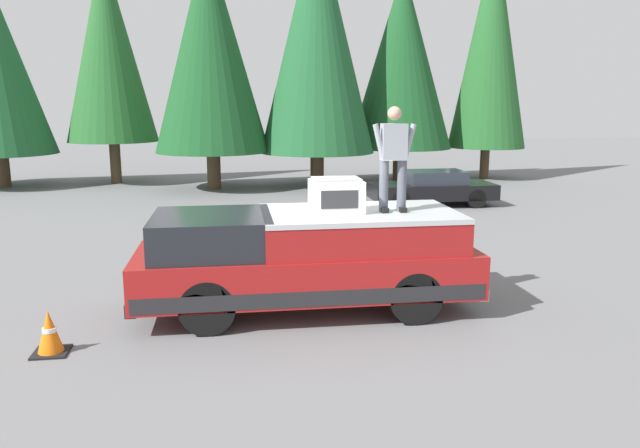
# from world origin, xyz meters

# --- Properties ---
(ground_plane) EXTENTS (90.00, 90.00, 0.00)m
(ground_plane) POSITION_xyz_m (0.00, 0.00, 0.00)
(ground_plane) COLOR slate
(pickup_truck) EXTENTS (2.01, 5.54, 1.65)m
(pickup_truck) POSITION_xyz_m (-0.41, 0.10, 0.87)
(pickup_truck) COLOR maroon
(pickup_truck) RESTS_ON ground
(compressor_unit) EXTENTS (0.65, 0.84, 0.56)m
(compressor_unit) POSITION_xyz_m (-0.46, -0.37, 1.93)
(compressor_unit) COLOR white
(compressor_unit) RESTS_ON pickup_truck
(person_on_truck_bed) EXTENTS (0.29, 0.72, 1.69)m
(person_on_truck_bed) POSITION_xyz_m (-0.52, -1.30, 2.55)
(person_on_truck_bed) COLOR #4C515B
(person_on_truck_bed) RESTS_ON pickup_truck
(parked_car_black) EXTENTS (1.64, 4.10, 1.16)m
(parked_car_black) POSITION_xyz_m (9.31, -5.34, 0.58)
(parked_car_black) COLOR black
(parked_car_black) RESTS_ON ground
(traffic_cone) EXTENTS (0.47, 0.47, 0.62)m
(traffic_cone) POSITION_xyz_m (-1.69, 3.83, 0.29)
(traffic_cone) COLOR black
(traffic_cone) RESTS_ON ground
(conifer_far_left) EXTENTS (3.38, 3.38, 10.53)m
(conifer_far_left) POSITION_xyz_m (15.99, -10.01, 5.95)
(conifer_far_left) COLOR #4C3826
(conifer_far_left) RESTS_ON ground
(conifer_left) EXTENTS (4.39, 4.39, 8.86)m
(conifer_left) POSITION_xyz_m (15.68, -5.95, 5.14)
(conifer_left) COLOR #4C3826
(conifer_left) RESTS_ON ground
(conifer_center_left) EXTENTS (4.58, 4.58, 10.44)m
(conifer_center_left) POSITION_xyz_m (14.44, -2.17, 5.90)
(conifer_center_left) COLOR #4C3826
(conifer_center_left) RESTS_ON ground
(conifer_center_right) EXTENTS (4.44, 4.44, 9.40)m
(conifer_center_right) POSITION_xyz_m (14.36, 1.98, 5.42)
(conifer_center_right) COLOR #4C3826
(conifer_center_right) RESTS_ON ground
(conifer_right) EXTENTS (3.69, 3.69, 9.47)m
(conifer_right) POSITION_xyz_m (16.64, 6.14, 5.60)
(conifer_right) COLOR #4C3826
(conifer_right) RESTS_ON ground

